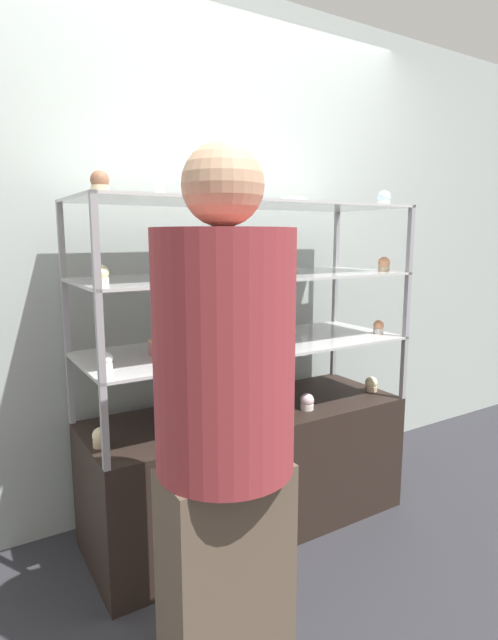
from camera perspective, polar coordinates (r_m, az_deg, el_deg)
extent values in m
plane|color=#2D2D33|center=(2.64, 0.00, -22.15)|extent=(20.00, 20.00, 0.00)
cube|color=#A8B2AD|center=(2.62, -4.88, 7.58)|extent=(8.00, 0.05, 2.60)
cube|color=black|center=(2.50, 0.00, -16.48)|extent=(1.52, 0.55, 0.58)
cube|color=#99999E|center=(2.31, -19.74, -7.32)|extent=(0.02, 0.02, 0.32)
cube|color=#99999E|center=(2.98, 9.64, -3.17)|extent=(0.02, 0.02, 0.32)
cube|color=#99999E|center=(1.82, -16.18, -11.64)|extent=(0.02, 0.02, 0.32)
cube|color=#99999E|center=(2.62, 17.26, -5.22)|extent=(0.02, 0.02, 0.32)
cube|color=silver|center=(2.30, 0.00, -2.88)|extent=(1.52, 0.55, 0.01)
cube|color=#99999E|center=(2.24, -20.19, 0.48)|extent=(0.02, 0.02, 0.32)
cube|color=#99999E|center=(2.93, 9.81, 2.92)|extent=(0.02, 0.02, 0.32)
cube|color=#99999E|center=(1.74, -16.66, -1.81)|extent=(0.02, 0.02, 0.32)
cube|color=#99999E|center=(2.56, 17.61, 1.68)|extent=(0.02, 0.02, 0.32)
cube|color=silver|center=(2.26, 0.00, 5.03)|extent=(1.52, 0.55, 0.01)
cube|color=#99999E|center=(2.22, -20.67, 8.62)|extent=(0.02, 0.02, 0.32)
cube|color=#99999E|center=(2.91, 9.99, 9.15)|extent=(0.02, 0.02, 0.32)
cube|color=#99999E|center=(1.71, -17.17, 8.71)|extent=(0.02, 0.02, 0.32)
cube|color=#99999E|center=(2.54, 17.97, 8.80)|extent=(0.02, 0.02, 0.32)
cube|color=silver|center=(2.25, 0.00, 13.11)|extent=(1.52, 0.55, 0.01)
cylinder|color=beige|center=(2.40, -2.12, -8.88)|extent=(0.18, 0.18, 0.10)
cylinder|color=white|center=(2.38, -2.13, -7.56)|extent=(0.19, 0.19, 0.02)
cube|color=#C66660|center=(2.09, -8.34, -3.27)|extent=(0.19, 0.12, 0.06)
cube|color=#E5996B|center=(2.08, -8.37, -2.34)|extent=(0.20, 0.12, 0.01)
cylinder|color=#CCB28C|center=(2.08, -16.54, -13.33)|extent=(0.06, 0.06, 0.03)
sphere|color=#F4EAB2|center=(2.06, -16.58, -12.52)|extent=(0.07, 0.07, 0.07)
cylinder|color=beige|center=(2.22, -4.25, -11.41)|extent=(0.06, 0.06, 0.03)
sphere|color=#E5996B|center=(2.21, -4.26, -10.65)|extent=(0.07, 0.07, 0.07)
cylinder|color=white|center=(2.40, 6.64, -9.81)|extent=(0.06, 0.06, 0.03)
sphere|color=silver|center=(2.39, 6.66, -9.09)|extent=(0.07, 0.07, 0.07)
cylinder|color=#CCB28C|center=(2.73, 13.77, -7.61)|extent=(0.06, 0.06, 0.03)
sphere|color=#F4EAB2|center=(2.73, 13.80, -6.98)|extent=(0.07, 0.07, 0.07)
cube|color=white|center=(2.08, -1.01, -12.61)|extent=(0.04, 0.00, 0.04)
cylinder|color=white|center=(1.93, -16.06, -5.12)|extent=(0.05, 0.05, 0.03)
sphere|color=white|center=(1.92, -16.10, -4.30)|extent=(0.05, 0.05, 0.05)
cylinder|color=beige|center=(2.19, 1.74, -3.00)|extent=(0.05, 0.05, 0.03)
sphere|color=#8C5B42|center=(2.18, 1.74, -2.26)|extent=(0.05, 0.05, 0.05)
cylinder|color=white|center=(2.62, 14.56, -1.21)|extent=(0.05, 0.05, 0.03)
sphere|color=#E5996B|center=(2.62, 14.59, -0.60)|extent=(0.05, 0.05, 0.05)
cube|color=white|center=(1.99, -0.63, -4.02)|extent=(0.04, 0.00, 0.04)
cylinder|color=beige|center=(1.87, -16.56, 4.30)|extent=(0.06, 0.06, 0.03)
sphere|color=#F4EAB2|center=(1.87, -16.60, 5.20)|extent=(0.06, 0.06, 0.06)
cylinder|color=white|center=(2.16, 1.55, 5.34)|extent=(0.06, 0.06, 0.03)
sphere|color=silver|center=(2.16, 1.56, 6.11)|extent=(0.06, 0.06, 0.06)
cylinder|color=#CCB28C|center=(2.59, 15.15, 5.70)|extent=(0.06, 0.06, 0.03)
sphere|color=#E5996B|center=(2.58, 15.18, 6.35)|extent=(0.06, 0.06, 0.06)
cube|color=white|center=(1.81, -8.81, 4.69)|extent=(0.04, 0.00, 0.04)
cylinder|color=#CCB28C|center=(1.84, -16.65, 14.14)|extent=(0.06, 0.06, 0.03)
sphere|color=#8C5B42|center=(1.84, -16.70, 15.10)|extent=(0.06, 0.06, 0.06)
cylinder|color=white|center=(2.22, 0.45, 13.68)|extent=(0.06, 0.06, 0.03)
sphere|color=#8C5B42|center=(2.22, 0.45, 14.47)|extent=(0.06, 0.06, 0.06)
cylinder|color=white|center=(2.61, 15.14, 12.73)|extent=(0.06, 0.06, 0.03)
sphere|color=silver|center=(2.61, 15.17, 13.41)|extent=(0.06, 0.06, 0.06)
cube|color=white|center=(1.79, -10.14, 14.79)|extent=(0.04, 0.00, 0.04)
torus|color=#EFB2BC|center=(2.47, 5.16, 13.35)|extent=(0.13, 0.13, 0.04)
cube|color=brown|center=(1.65, -2.62, -28.35)|extent=(0.36, 0.20, 0.75)
cylinder|color=#993338|center=(1.33, -2.85, -3.72)|extent=(0.38, 0.38, 0.66)
sphere|color=tan|center=(1.31, -3.01, 15.17)|extent=(0.21, 0.21, 0.21)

